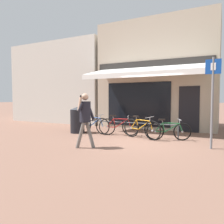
# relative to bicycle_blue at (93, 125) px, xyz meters

# --- Properties ---
(ground_plane) EXTENTS (160.00, 160.00, 0.00)m
(ground_plane) POSITION_rel_bicycle_blue_xyz_m (2.44, -0.77, -0.39)
(ground_plane) COLOR brown
(shop_front) EXTENTS (6.03, 4.94, 5.53)m
(shop_front) POSITION_rel_bicycle_blue_xyz_m (1.88, 3.78, 2.38)
(shop_front) COLOR tan
(shop_front) RESTS_ON ground_plane
(neighbour_building) EXTENTS (6.70, 4.00, 5.10)m
(neighbour_building) POSITION_rel_bicycle_blue_xyz_m (-4.68, 4.30, 2.16)
(neighbour_building) COLOR beige
(neighbour_building) RESTS_ON ground_plane
(bike_rack_rail) EXTENTS (3.97, 0.04, 0.57)m
(bike_rack_rail) POSITION_rel_bicycle_blue_xyz_m (1.68, 0.13, 0.09)
(bike_rack_rail) COLOR #47494F
(bike_rack_rail) RESTS_ON ground_plane
(bicycle_blue) EXTENTS (1.71, 0.52, 0.86)m
(bicycle_blue) POSITION_rel_bicycle_blue_xyz_m (0.00, 0.00, 0.00)
(bicycle_blue) COLOR black
(bicycle_blue) RESTS_ON ground_plane
(bicycle_red) EXTENTS (1.63, 0.66, 0.85)m
(bicycle_red) POSITION_rel_bicycle_blue_xyz_m (1.21, 0.06, -0.01)
(bicycle_red) COLOR black
(bicycle_red) RESTS_ON ground_plane
(bicycle_orange) EXTENTS (1.67, 0.68, 0.87)m
(bicycle_orange) POSITION_rel_bicycle_blue_xyz_m (2.29, -0.21, 0.00)
(bicycle_orange) COLOR black
(bicycle_orange) RESTS_ON ground_plane
(bicycle_green) EXTENTS (1.53, 0.72, 0.79)m
(bicycle_green) POSITION_rel_bicycle_blue_xyz_m (3.31, -0.10, -0.03)
(bicycle_green) COLOR black
(bicycle_green) RESTS_ON ground_plane
(pedestrian_adult) EXTENTS (0.56, 0.61, 1.71)m
(pedestrian_adult) POSITION_rel_bicycle_blue_xyz_m (1.26, -2.50, 0.66)
(pedestrian_adult) COLOR slate
(pedestrian_adult) RESTS_ON ground_plane
(litter_bin) EXTENTS (0.64, 0.64, 1.17)m
(litter_bin) POSITION_rel_bicycle_blue_xyz_m (-0.74, -0.16, 0.20)
(litter_bin) COLOR black
(litter_bin) RESTS_ON ground_plane
(parking_sign) EXTENTS (0.44, 0.07, 2.78)m
(parking_sign) POSITION_rel_bicycle_blue_xyz_m (4.77, -0.88, 1.29)
(parking_sign) COLOR slate
(parking_sign) RESTS_ON ground_plane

